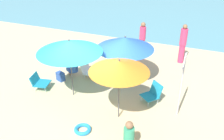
{
  "coord_description": "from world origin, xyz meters",
  "views": [
    {
      "loc": [
        3.36,
        -6.49,
        5.03
      ],
      "look_at": [
        0.48,
        0.94,
        0.7
      ],
      "focal_mm": 40.76,
      "sensor_mm": 36.0,
      "label": 1
    }
  ],
  "objects_px": {
    "beach_bag": "(60,76)",
    "beach_chair_c": "(89,70)",
    "beach_chair_a": "(39,82)",
    "swim_ring": "(83,129)",
    "umbrella_teal": "(69,47)",
    "umbrella_orange": "(119,66)",
    "person_a": "(129,138)",
    "person_c": "(73,65)",
    "umbrella_blue": "(125,43)",
    "warning_sign": "(182,78)",
    "person_d": "(183,44)",
    "person_b": "(142,39)",
    "beach_chair_b": "(153,93)"
  },
  "relations": [
    {
      "from": "person_b",
      "to": "person_c",
      "type": "bearing_deg",
      "value": -155.55
    },
    {
      "from": "person_c",
      "to": "beach_bag",
      "type": "xyz_separation_m",
      "value": [
        -0.34,
        -0.42,
        -0.33
      ]
    },
    {
      "from": "beach_chair_a",
      "to": "beach_bag",
      "type": "height_order",
      "value": "beach_chair_a"
    },
    {
      "from": "beach_chair_c",
      "to": "person_d",
      "type": "distance_m",
      "value": 4.15
    },
    {
      "from": "umbrella_teal",
      "to": "beach_chair_a",
      "type": "xyz_separation_m",
      "value": [
        -1.33,
        -0.08,
        -1.55
      ]
    },
    {
      "from": "person_c",
      "to": "swim_ring",
      "type": "relative_size",
      "value": 2.01
    },
    {
      "from": "person_b",
      "to": "warning_sign",
      "type": "relative_size",
      "value": 0.74
    },
    {
      "from": "umbrella_orange",
      "to": "person_c",
      "type": "xyz_separation_m",
      "value": [
        -2.48,
        1.69,
        -1.26
      ]
    },
    {
      "from": "umbrella_blue",
      "to": "beach_bag",
      "type": "xyz_separation_m",
      "value": [
        -2.27,
        -0.92,
        -1.36
      ]
    },
    {
      "from": "umbrella_blue",
      "to": "person_a",
      "type": "relative_size",
      "value": 2.27
    },
    {
      "from": "umbrella_teal",
      "to": "swim_ring",
      "type": "bearing_deg",
      "value": -53.34
    },
    {
      "from": "person_a",
      "to": "warning_sign",
      "type": "height_order",
      "value": "warning_sign"
    },
    {
      "from": "person_d",
      "to": "umbrella_teal",
      "type": "bearing_deg",
      "value": -116.14
    },
    {
      "from": "beach_bag",
      "to": "umbrella_teal",
      "type": "bearing_deg",
      "value": -36.84
    },
    {
      "from": "umbrella_blue",
      "to": "warning_sign",
      "type": "xyz_separation_m",
      "value": [
        2.23,
        -1.43,
        -0.19
      ]
    },
    {
      "from": "warning_sign",
      "to": "swim_ring",
      "type": "height_order",
      "value": "warning_sign"
    },
    {
      "from": "person_b",
      "to": "swim_ring",
      "type": "relative_size",
      "value": 3.15
    },
    {
      "from": "warning_sign",
      "to": "swim_ring",
      "type": "distance_m",
      "value": 3.24
    },
    {
      "from": "swim_ring",
      "to": "beach_bag",
      "type": "height_order",
      "value": "beach_bag"
    },
    {
      "from": "umbrella_teal",
      "to": "beach_chair_a",
      "type": "relative_size",
      "value": 3.16
    },
    {
      "from": "person_a",
      "to": "person_b",
      "type": "xyz_separation_m",
      "value": [
        -1.26,
        5.9,
        0.34
      ]
    },
    {
      "from": "umbrella_blue",
      "to": "person_b",
      "type": "relative_size",
      "value": 1.36
    },
    {
      "from": "beach_chair_c",
      "to": "person_a",
      "type": "relative_size",
      "value": 0.66
    },
    {
      "from": "swim_ring",
      "to": "umbrella_teal",
      "type": "bearing_deg",
      "value": 126.66
    },
    {
      "from": "person_c",
      "to": "person_b",
      "type": "bearing_deg",
      "value": -92.8
    },
    {
      "from": "umbrella_teal",
      "to": "umbrella_orange",
      "type": "distance_m",
      "value": 1.97
    },
    {
      "from": "umbrella_orange",
      "to": "swim_ring",
      "type": "distance_m",
      "value": 2.1
    },
    {
      "from": "beach_chair_c",
      "to": "person_d",
      "type": "bearing_deg",
      "value": 40.72
    },
    {
      "from": "warning_sign",
      "to": "swim_ring",
      "type": "xyz_separation_m",
      "value": [
        -2.42,
        -1.73,
        -1.29
      ]
    },
    {
      "from": "umbrella_orange",
      "to": "warning_sign",
      "type": "distance_m",
      "value": 1.89
    },
    {
      "from": "umbrella_teal",
      "to": "person_d",
      "type": "height_order",
      "value": "umbrella_teal"
    },
    {
      "from": "person_b",
      "to": "person_d",
      "type": "relative_size",
      "value": 0.9
    },
    {
      "from": "umbrella_teal",
      "to": "beach_chair_b",
      "type": "height_order",
      "value": "umbrella_teal"
    },
    {
      "from": "umbrella_orange",
      "to": "beach_chair_a",
      "type": "distance_m",
      "value": 3.58
    },
    {
      "from": "person_c",
      "to": "swim_ring",
      "type": "bearing_deg",
      "value": 153.34
    },
    {
      "from": "umbrella_orange",
      "to": "beach_chair_b",
      "type": "relative_size",
      "value": 2.58
    },
    {
      "from": "umbrella_orange",
      "to": "person_a",
      "type": "height_order",
      "value": "umbrella_orange"
    },
    {
      "from": "beach_bag",
      "to": "beach_chair_c",
      "type": "bearing_deg",
      "value": 37.36
    },
    {
      "from": "umbrella_blue",
      "to": "beach_chair_a",
      "type": "xyz_separation_m",
      "value": [
        -2.66,
        -1.7,
        -1.24
      ]
    },
    {
      "from": "beach_chair_c",
      "to": "person_d",
      "type": "xyz_separation_m",
      "value": [
        3.19,
        2.58,
        0.61
      ]
    },
    {
      "from": "warning_sign",
      "to": "beach_bag",
      "type": "height_order",
      "value": "warning_sign"
    },
    {
      "from": "person_d",
      "to": "warning_sign",
      "type": "distance_m",
      "value": 3.82
    },
    {
      "from": "beach_chair_b",
      "to": "beach_bag",
      "type": "height_order",
      "value": "beach_chair_b"
    },
    {
      "from": "beach_bag",
      "to": "umbrella_blue",
      "type": "bearing_deg",
      "value": 22.08
    },
    {
      "from": "umbrella_teal",
      "to": "warning_sign",
      "type": "xyz_separation_m",
      "value": [
        3.56,
        0.19,
        -0.49
      ]
    },
    {
      "from": "umbrella_blue",
      "to": "beach_chair_c",
      "type": "xyz_separation_m",
      "value": [
        -1.38,
        -0.24,
        -1.26
      ]
    },
    {
      "from": "person_c",
      "to": "umbrella_blue",
      "type": "bearing_deg",
      "value": -135.3
    },
    {
      "from": "person_b",
      "to": "person_d",
      "type": "distance_m",
      "value": 1.81
    },
    {
      "from": "umbrella_blue",
      "to": "swim_ring",
      "type": "relative_size",
      "value": 4.27
    },
    {
      "from": "umbrella_teal",
      "to": "person_c",
      "type": "xyz_separation_m",
      "value": [
        -0.59,
        1.13,
        -1.33
      ]
    }
  ]
}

